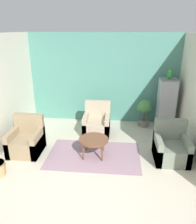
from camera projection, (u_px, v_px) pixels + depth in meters
name	position (u px, v px, depth m)	size (l,w,h in m)	color
ground_plane	(89.00, 197.00, 3.91)	(20.00, 20.00, 0.00)	beige
wall_back_accent	(104.00, 79.00, 6.74)	(4.66, 0.06, 2.73)	#4C897A
wall_left	(3.00, 93.00, 5.27)	(0.06, 3.54, 2.73)	beige
area_rug	(94.00, 155.00, 5.18)	(2.16, 1.37, 0.01)	gray
coffee_table	(94.00, 140.00, 5.04)	(0.69, 0.69, 0.45)	brown
armchair_left	(26.00, 141.00, 5.25)	(0.73, 0.76, 0.89)	#8E7A5B
armchair_right	(171.00, 148.00, 4.95)	(0.73, 0.76, 0.89)	slate
armchair_middle	(97.00, 124.00, 6.21)	(0.73, 0.76, 0.89)	tan
birdcage	(166.00, 105.00, 6.37)	(0.53, 0.53, 1.51)	slate
parrot	(170.00, 74.00, 6.06)	(0.13, 0.23, 0.27)	green
potted_plant	(144.00, 110.00, 6.57)	(0.43, 0.39, 0.84)	#66605B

